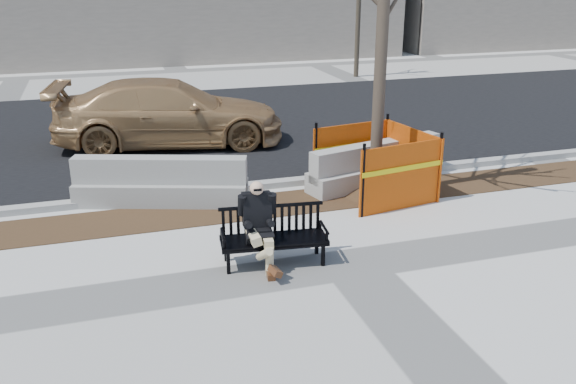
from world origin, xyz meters
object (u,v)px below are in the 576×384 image
bench (274,263)px  jersey_barrier_left (162,204)px  jersey_barrier_right (376,184)px  seated_man (259,263)px  tree_fence (374,195)px  sedan (171,144)px

bench → jersey_barrier_left: size_ratio=0.50×
jersey_barrier_right → seated_man: bearing=-153.6°
tree_fence → jersey_barrier_left: 3.96m
bench → jersey_barrier_right: jersey_barrier_right is taller
bench → seated_man: 0.22m
jersey_barrier_left → sedan: bearing=98.8°
seated_man → jersey_barrier_left: size_ratio=0.40×
tree_fence → sedan: bearing=124.3°
tree_fence → sedan: tree_fence is taller
jersey_barrier_left → jersey_barrier_right: size_ratio=1.03×
bench → jersey_barrier_right: (2.91, 2.77, 0.00)m
bench → sedan: 6.94m
seated_man → jersey_barrier_left: seated_man is taller
sedan → jersey_barrier_right: 5.44m
bench → seated_man: bearing=169.0°
jersey_barrier_left → jersey_barrier_right: (4.19, -0.15, 0.00)m
jersey_barrier_left → bench: bearing=-47.9°
bench → jersey_barrier_right: 4.02m
tree_fence → jersey_barrier_left: tree_fence is taller
bench → seated_man: (-0.21, 0.07, 0.00)m
bench → tree_fence: (2.61, 2.19, 0.00)m
tree_fence → sedan: size_ratio=1.21×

